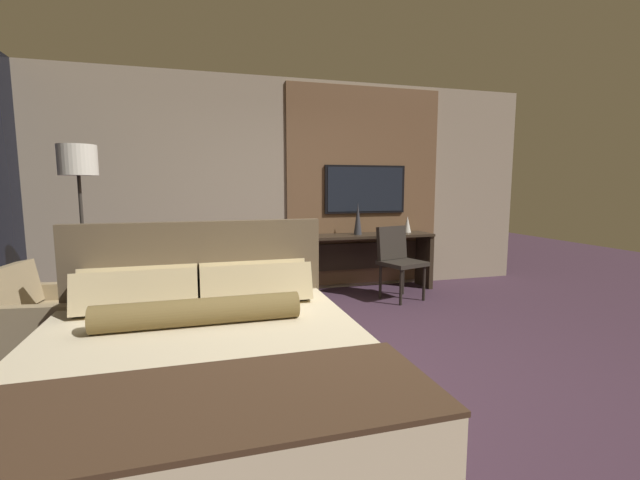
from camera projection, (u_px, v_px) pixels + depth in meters
The scene contains 10 objects.
ground_plane at pixel (348, 368), 3.35m from camera, with size 16.00×16.00×0.00m, color #3D2838.
wall_back_tv_panel at pixel (293, 187), 5.68m from camera, with size 7.20×0.09×2.80m.
bed at pixel (202, 373), 2.50m from camera, with size 1.96×2.20×1.14m.
desk at pixel (369, 252), 5.83m from camera, with size 1.70×0.45×0.77m.
tv at pixel (365, 189), 5.89m from camera, with size 1.17×0.04×0.66m.
desk_chair at pixel (397, 255), 5.38m from camera, with size 0.60×0.60×0.91m.
armchair_by_window at pixel (54, 331), 3.40m from camera, with size 0.92×0.94×0.81m.
floor_lamp at pixel (79, 176), 3.97m from camera, with size 0.34×0.34×1.80m.
vase_tall at pixel (358, 219), 5.69m from camera, with size 0.11×0.11×0.43m.
vase_short at pixel (407, 224), 5.98m from camera, with size 0.11×0.11×0.22m.
Camera 1 is at (-1.09, -3.01, 1.43)m, focal length 24.00 mm.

